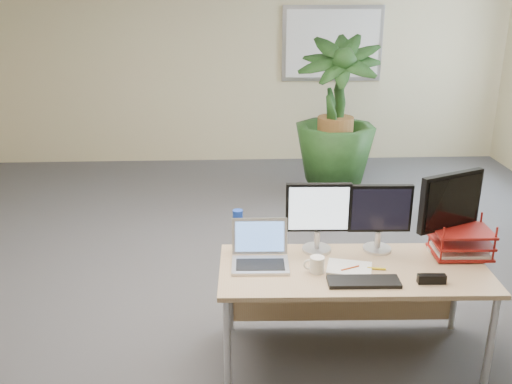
{
  "coord_description": "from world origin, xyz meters",
  "views": [
    {
      "loc": [
        -0.13,
        -3.53,
        2.26
      ],
      "look_at": [
        0.05,
        0.35,
        0.85
      ],
      "focal_mm": 40.0,
      "sensor_mm": 36.0,
      "label": 1
    }
  ],
  "objects_px": {
    "desk": "(350,280)",
    "monitor_right": "(380,214)",
    "laptop": "(260,253)",
    "floor_plant": "(335,129)",
    "monitor_left": "(318,213)"
  },
  "relations": [
    {
      "from": "monitor_right",
      "to": "monitor_left",
      "type": "bearing_deg",
      "value": 178.06
    },
    {
      "from": "monitor_left",
      "to": "monitor_right",
      "type": "relative_size",
      "value": 1.03
    },
    {
      "from": "floor_plant",
      "to": "laptop",
      "type": "height_order",
      "value": "floor_plant"
    },
    {
      "from": "monitor_left",
      "to": "floor_plant",
      "type": "bearing_deg",
      "value": 77.66
    },
    {
      "from": "monitor_right",
      "to": "floor_plant",
      "type": "bearing_deg",
      "value": 85.57
    },
    {
      "from": "monitor_left",
      "to": "laptop",
      "type": "bearing_deg",
      "value": -158.43
    },
    {
      "from": "desk",
      "to": "floor_plant",
      "type": "xyz_separation_m",
      "value": [
        0.42,
        2.96,
        0.25
      ]
    },
    {
      "from": "laptop",
      "to": "desk",
      "type": "bearing_deg",
      "value": -1.53
    },
    {
      "from": "desk",
      "to": "monitor_right",
      "type": "distance_m",
      "value": 0.46
    },
    {
      "from": "laptop",
      "to": "monitor_right",
      "type": "bearing_deg",
      "value": 9.99
    },
    {
      "from": "desk",
      "to": "monitor_left",
      "type": "bearing_deg",
      "value": 139.79
    },
    {
      "from": "desk",
      "to": "floor_plant",
      "type": "relative_size",
      "value": 1.11
    },
    {
      "from": "desk",
      "to": "laptop",
      "type": "xyz_separation_m",
      "value": [
        -0.57,
        0.02,
        0.19
      ]
    },
    {
      "from": "floor_plant",
      "to": "monitor_left",
      "type": "bearing_deg",
      "value": -102.34
    },
    {
      "from": "desk",
      "to": "monitor_right",
      "type": "height_order",
      "value": "monitor_right"
    }
  ]
}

